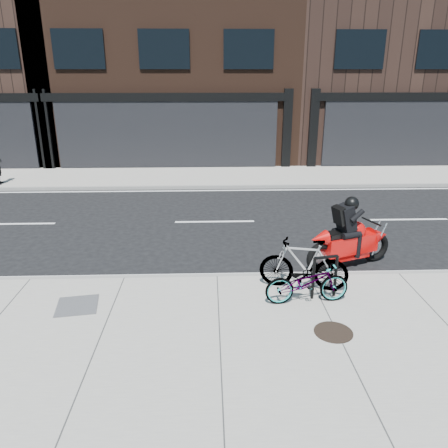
{
  "coord_description": "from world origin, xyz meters",
  "views": [
    {
      "loc": [
        -0.14,
        -10.53,
        4.33
      ],
      "look_at": [
        0.19,
        -0.77,
        0.9
      ],
      "focal_mm": 35.0,
      "sensor_mm": 36.0,
      "label": 1
    }
  ],
  "objects_px": {
    "bike_rack": "(325,273)",
    "motorcycle": "(354,238)",
    "bicycle_rear": "(304,264)",
    "utility_grate": "(77,305)",
    "manhole_cover": "(333,332)",
    "bicycle_front": "(307,282)"
  },
  "relations": [
    {
      "from": "motorcycle",
      "to": "manhole_cover",
      "type": "relative_size",
      "value": 3.32
    },
    {
      "from": "bike_rack",
      "to": "manhole_cover",
      "type": "distance_m",
      "value": 1.34
    },
    {
      "from": "bicycle_front",
      "to": "manhole_cover",
      "type": "relative_size",
      "value": 2.44
    },
    {
      "from": "motorcycle",
      "to": "manhole_cover",
      "type": "height_order",
      "value": "motorcycle"
    },
    {
      "from": "bicycle_front",
      "to": "manhole_cover",
      "type": "xyz_separation_m",
      "value": [
        0.25,
        -1.05,
        -0.41
      ]
    },
    {
      "from": "bicycle_front",
      "to": "utility_grate",
      "type": "distance_m",
      "value": 4.38
    },
    {
      "from": "bicycle_front",
      "to": "utility_grate",
      "type": "relative_size",
      "value": 2.14
    },
    {
      "from": "bicycle_front",
      "to": "motorcycle",
      "type": "relative_size",
      "value": 0.73
    },
    {
      "from": "motorcycle",
      "to": "utility_grate",
      "type": "bearing_deg",
      "value": 177.42
    },
    {
      "from": "bicycle_front",
      "to": "utility_grate",
      "type": "height_order",
      "value": "bicycle_front"
    },
    {
      "from": "bike_rack",
      "to": "utility_grate",
      "type": "distance_m",
      "value": 4.77
    },
    {
      "from": "bike_rack",
      "to": "motorcycle",
      "type": "bearing_deg",
      "value": 57.38
    },
    {
      "from": "manhole_cover",
      "to": "motorcycle",
      "type": "bearing_deg",
      "value": 67.4
    },
    {
      "from": "bike_rack",
      "to": "motorcycle",
      "type": "distance_m",
      "value": 2.05
    },
    {
      "from": "bike_rack",
      "to": "utility_grate",
      "type": "height_order",
      "value": "bike_rack"
    },
    {
      "from": "bicycle_front",
      "to": "manhole_cover",
      "type": "bearing_deg",
      "value": -171.28
    },
    {
      "from": "bicycle_rear",
      "to": "manhole_cover",
      "type": "distance_m",
      "value": 1.71
    },
    {
      "from": "bicycle_front",
      "to": "bicycle_rear",
      "type": "bearing_deg",
      "value": -9.69
    },
    {
      "from": "bicycle_rear",
      "to": "utility_grate",
      "type": "distance_m",
      "value": 4.48
    },
    {
      "from": "bicycle_rear",
      "to": "utility_grate",
      "type": "xyz_separation_m",
      "value": [
        -4.41,
        -0.56,
        -0.53
      ]
    },
    {
      "from": "bike_rack",
      "to": "bicycle_rear",
      "type": "xyz_separation_m",
      "value": [
        -0.33,
        0.38,
        0.02
      ]
    },
    {
      "from": "bicycle_front",
      "to": "bicycle_rear",
      "type": "distance_m",
      "value": 0.58
    }
  ]
}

